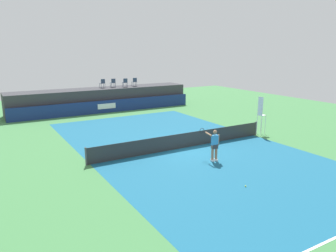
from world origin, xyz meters
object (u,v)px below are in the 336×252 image
object	(u,v)px
spectator_chair_center	(125,82)
net_post_far	(256,128)
tennis_ball	(246,186)
tennis_player	(214,144)
spectator_chair_far_left	(103,83)
spectator_chair_right	(134,82)
net_post_near	(86,156)
spectator_chair_left	(113,82)
umpire_chair	(261,113)

from	to	relation	value
spectator_chair_center	net_post_far	size ratio (longest dim) A/B	0.89
spectator_chair_center	tennis_ball	size ratio (longest dim) A/B	13.06
tennis_player	spectator_chair_far_left	bearing A→B (deg)	89.61
spectator_chair_right	net_post_near	size ratio (longest dim) A/B	0.89
spectator_chair_right	tennis_player	size ratio (longest dim) A/B	0.50
spectator_chair_far_left	spectator_chair_left	bearing A→B (deg)	-5.60
tennis_player	spectator_chair_right	bearing A→B (deg)	79.00
spectator_chair_far_left	spectator_chair_center	distance (m)	2.30
umpire_chair	net_post_near	distance (m)	12.85
spectator_chair_far_left	tennis_player	bearing A→B (deg)	-90.39
spectator_chair_right	net_post_near	xyz separation A→B (m)	(-9.84, -15.13, -2.19)
spectator_chair_far_left	net_post_far	world-z (taller)	spectator_chair_far_left
tennis_player	net_post_far	bearing A→B (deg)	25.35
umpire_chair	net_post_near	world-z (taller)	umpire_chair
spectator_chair_far_left	spectator_chair_left	world-z (taller)	same
net_post_near	spectator_chair_left	bearing A→B (deg)	63.89
umpire_chair	tennis_ball	world-z (taller)	umpire_chair
net_post_near	spectator_chair_far_left	bearing A→B (deg)	67.37
net_post_far	spectator_chair_center	bearing A→B (deg)	103.82
net_post_far	spectator_chair_right	bearing A→B (deg)	99.62
spectator_chair_left	net_post_far	distance (m)	16.29
spectator_chair_left	umpire_chair	xyz separation A→B (m)	(5.26, -15.40, -1.11)
spectator_chair_right	umpire_chair	bearing A→B (deg)	-78.90
spectator_chair_left	tennis_ball	xyz separation A→B (m)	(-2.16, -21.80, -2.66)
spectator_chair_center	tennis_ball	world-z (taller)	spectator_chair_center
spectator_chair_far_left	tennis_ball	xyz separation A→B (m)	(-1.08, -21.90, -2.66)
spectator_chair_far_left	net_post_far	size ratio (longest dim) A/B	0.89
tennis_player	umpire_chair	bearing A→B (deg)	23.89
spectator_chair_left	spectator_chair_center	xyz separation A→B (m)	(1.17, -0.40, 0.00)
net_post_far	tennis_ball	distance (m)	9.51
spectator_chair_left	tennis_player	bearing A→B (deg)	-93.78
umpire_chair	tennis_ball	bearing A→B (deg)	-139.25
spectator_chair_left	umpire_chair	size ratio (longest dim) A/B	0.32
spectator_chair_center	net_post_near	size ratio (longest dim) A/B	0.89
umpire_chair	net_post_far	distance (m)	1.16
spectator_chair_left	tennis_player	distance (m)	18.39
spectator_chair_left	net_post_far	world-z (taller)	spectator_chair_left
spectator_chair_center	umpire_chair	bearing A→B (deg)	-74.74
net_post_near	tennis_ball	size ratio (longest dim) A/B	14.71
umpire_chair	tennis_player	xyz separation A→B (m)	(-6.47, -2.86, -0.63)
net_post_far	tennis_player	size ratio (longest dim) A/B	0.56
net_post_near	tennis_player	xyz separation A→B (m)	(6.34, -2.87, 0.46)
spectator_chair_far_left	spectator_chair_right	bearing A→B (deg)	-6.34
tennis_player	tennis_ball	bearing A→B (deg)	-105.17
umpire_chair	spectator_chair_center	bearing A→B (deg)	105.26
tennis_player	net_post_near	bearing A→B (deg)	155.63
net_post_near	net_post_far	bearing A→B (deg)	0.00
net_post_near	net_post_far	xyz separation A→B (m)	(12.40, 0.00, 0.00)
spectator_chair_right	net_post_near	bearing A→B (deg)	-123.04
spectator_chair_left	tennis_ball	size ratio (longest dim) A/B	13.06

